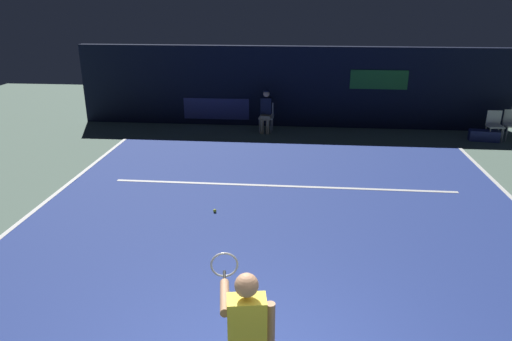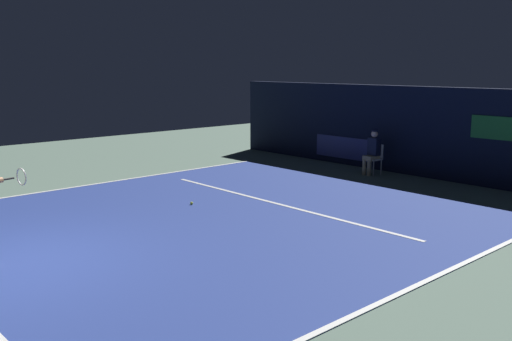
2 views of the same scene
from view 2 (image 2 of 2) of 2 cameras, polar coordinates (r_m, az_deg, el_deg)
name	(u,v)px [view 2 (image 2 of 2)]	position (r m, az deg, el deg)	size (l,w,h in m)	color
ground_plane	(215,219)	(11.94, -4.16, -4.89)	(28.71, 28.71, 0.00)	slate
court_surface	(215,218)	(11.94, -4.16, -4.86)	(9.92, 10.48, 0.01)	navy
line_sideline_left	(421,284)	(8.80, 16.39, -10.95)	(0.10, 10.48, 0.01)	white
line_sideline_right	(105,183)	(15.99, -15.09, -1.19)	(0.10, 10.48, 0.01)	white
line_service	(277,204)	(13.11, 2.17, -3.39)	(7.74, 0.10, 0.01)	white
back_wall	(412,131)	(17.17, 15.56, 3.91)	(14.00, 0.33, 2.60)	black
line_judge_on_chair	(373,152)	(16.92, 11.76, 1.89)	(0.47, 0.55, 1.32)	white
tennis_ball	(192,203)	(13.11, -6.56, -3.32)	(0.07, 0.07, 0.07)	#CCE033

